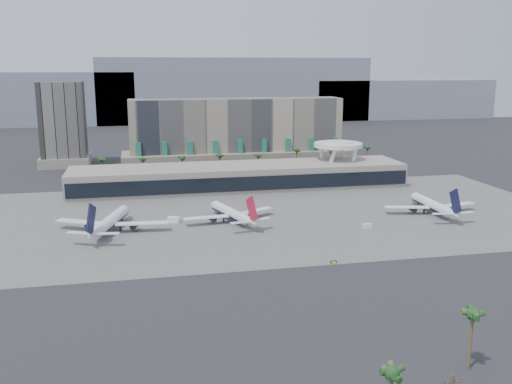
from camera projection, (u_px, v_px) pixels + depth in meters
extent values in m
plane|color=#232326|center=(300.00, 256.00, 188.17)|extent=(900.00, 900.00, 0.00)
cube|color=#5B5B59|center=(263.00, 215.00, 240.68)|extent=(260.00, 130.00, 0.06)
cube|color=gray|center=(8.00, 99.00, 594.53)|extent=(260.00, 60.00, 55.00)
cube|color=gray|center=(234.00, 90.00, 641.54)|extent=(300.00, 60.00, 70.00)
cube|color=gray|center=(398.00, 99.00, 684.78)|extent=(220.00, 60.00, 45.00)
cube|color=tan|center=(236.00, 133.00, 352.75)|extent=(130.00, 22.00, 42.00)
cube|color=tan|center=(237.00, 159.00, 354.31)|extent=(140.00, 30.00, 10.00)
cube|color=#237861|center=(139.00, 158.00, 331.73)|extent=(3.00, 2.00, 18.00)
cube|color=#237861|center=(165.00, 157.00, 334.77)|extent=(3.00, 2.00, 18.00)
cube|color=#237861|center=(190.00, 156.00, 337.81)|extent=(3.00, 2.00, 18.00)
cube|color=#237861|center=(215.00, 156.00, 340.85)|extent=(3.00, 2.00, 18.00)
cube|color=#237861|center=(240.00, 155.00, 343.89)|extent=(3.00, 2.00, 18.00)
cube|color=#237861|center=(264.00, 154.00, 346.93)|extent=(3.00, 2.00, 18.00)
cube|color=#237861|center=(288.00, 153.00, 349.97)|extent=(3.00, 2.00, 18.00)
cube|color=#237861|center=(311.00, 152.00, 353.01)|extent=(3.00, 2.00, 18.00)
cube|color=#237861|center=(334.00, 152.00, 356.05)|extent=(3.00, 2.00, 18.00)
cube|color=black|center=(63.00, 124.00, 354.25)|extent=(26.00, 26.00, 52.00)
cube|color=#ACA397|center=(66.00, 161.00, 359.24)|extent=(30.00, 30.00, 6.00)
cube|color=#ACA397|center=(240.00, 177.00, 291.91)|extent=(170.00, 32.00, 12.00)
cube|color=black|center=(246.00, 184.00, 276.54)|extent=(168.00, 0.60, 7.00)
cube|color=black|center=(239.00, 163.00, 290.33)|extent=(170.00, 12.00, 2.50)
cylinder|color=white|center=(345.00, 159.00, 315.06)|extent=(6.98, 6.99, 21.89)
cylinder|color=white|center=(323.00, 160.00, 312.48)|extent=(6.98, 6.99, 21.89)
cylinder|color=white|center=(330.00, 164.00, 300.33)|extent=(6.98, 6.99, 21.89)
cylinder|color=white|center=(353.00, 163.00, 302.91)|extent=(6.98, 6.99, 21.89)
cylinder|color=white|center=(338.00, 145.00, 305.74)|extent=(26.00, 26.00, 2.20)
cylinder|color=white|center=(338.00, 142.00, 305.46)|extent=(16.00, 16.00, 1.20)
cylinder|color=brown|center=(102.00, 170.00, 311.14)|extent=(0.70, 0.70, 12.00)
sphere|color=#214D1E|center=(102.00, 159.00, 309.90)|extent=(2.80, 2.80, 2.80)
cylinder|color=brown|center=(143.00, 168.00, 315.60)|extent=(0.70, 0.70, 12.00)
sphere|color=#214D1E|center=(143.00, 158.00, 314.36)|extent=(2.80, 2.80, 2.80)
cylinder|color=brown|center=(183.00, 167.00, 320.06)|extent=(0.70, 0.70, 12.00)
sphere|color=#214D1E|center=(183.00, 157.00, 318.82)|extent=(2.80, 2.80, 2.80)
cylinder|color=brown|center=(220.00, 165.00, 324.31)|extent=(0.70, 0.70, 12.00)
sphere|color=#214D1E|center=(220.00, 156.00, 323.08)|extent=(2.80, 2.80, 2.80)
cylinder|color=brown|center=(259.00, 164.00, 328.97)|extent=(0.70, 0.70, 12.00)
sphere|color=#214D1E|center=(259.00, 154.00, 327.74)|extent=(2.80, 2.80, 2.80)
cylinder|color=brown|center=(296.00, 163.00, 333.43)|extent=(0.70, 0.70, 12.00)
sphere|color=#214D1E|center=(296.00, 153.00, 332.20)|extent=(2.80, 2.80, 2.80)
cylinder|color=brown|center=(332.00, 161.00, 337.89)|extent=(0.70, 0.70, 12.00)
sphere|color=#214D1E|center=(332.00, 152.00, 336.65)|extent=(2.80, 2.80, 2.80)
cylinder|color=brown|center=(368.00, 160.00, 342.55)|extent=(0.70, 0.70, 12.00)
sphere|color=#214D1E|center=(368.00, 151.00, 341.32)|extent=(2.80, 2.80, 2.80)
cube|color=#4C3826|center=(452.00, 383.00, 93.79)|extent=(3.20, 0.22, 0.22)
cylinder|color=black|center=(445.00, 382.00, 93.45)|extent=(0.12, 0.12, 0.30)
cylinder|color=black|center=(460.00, 380.00, 94.02)|extent=(0.12, 0.12, 0.30)
cylinder|color=white|center=(112.00, 220.00, 217.55)|extent=(12.77, 29.83, 4.37)
cylinder|color=#101336|center=(112.00, 221.00, 217.58)|extent=(12.51, 29.23, 4.29)
cone|color=white|center=(126.00, 209.00, 234.18)|extent=(5.60, 5.97, 4.37)
cone|color=white|center=(94.00, 234.00, 198.71)|extent=(7.02, 10.68, 4.37)
cube|color=white|center=(80.00, 222.00, 217.59)|extent=(19.36, 13.29, 0.38)
cube|color=white|center=(142.00, 223.00, 215.66)|extent=(19.97, 5.98, 0.38)
cylinder|color=black|center=(89.00, 224.00, 218.10)|extent=(3.56, 4.88, 2.41)
cylinder|color=black|center=(134.00, 225.00, 216.69)|extent=(3.56, 4.88, 2.41)
cube|color=#101336|center=(91.00, 219.00, 195.88)|extent=(3.38, 9.67, 11.51)
cube|color=white|center=(79.00, 233.00, 197.93)|extent=(8.95, 5.84, 0.27)
cube|color=white|center=(106.00, 234.00, 197.13)|extent=(9.01, 3.70, 0.27)
cylinder|color=black|center=(122.00, 220.00, 229.53)|extent=(0.55, 0.55, 1.75)
cylinder|color=black|center=(103.00, 228.00, 217.43)|extent=(0.77, 0.77, 1.75)
cylinder|color=black|center=(120.00, 229.00, 216.87)|extent=(0.77, 0.77, 1.75)
cylinder|color=white|center=(230.00, 212.00, 230.90)|extent=(11.65, 26.89, 3.95)
cylinder|color=#101336|center=(230.00, 212.00, 230.93)|extent=(11.42, 26.35, 3.87)
cone|color=white|center=(213.00, 204.00, 244.07)|extent=(5.07, 5.40, 3.95)
cone|color=white|center=(250.00, 221.00, 215.98)|extent=(6.37, 9.64, 3.95)
cube|color=white|center=(206.00, 217.00, 225.05)|extent=(18.03, 5.49, 0.35)
cube|color=white|center=(254.00, 211.00, 235.32)|extent=(17.44, 12.07, 0.35)
cylinder|color=black|center=(212.00, 219.00, 227.08)|extent=(3.23, 4.41, 2.17)
cylinder|color=black|center=(247.00, 214.00, 234.56)|extent=(3.23, 4.41, 2.17)
cube|color=#AF1431|center=(252.00, 209.00, 213.60)|extent=(3.10, 8.71, 10.39)
cube|color=white|center=(241.00, 222.00, 212.93)|extent=(8.13, 3.38, 0.25)
cube|color=white|center=(261.00, 219.00, 217.13)|extent=(8.07, 5.31, 0.25)
cylinder|color=black|center=(219.00, 213.00, 240.46)|extent=(0.49, 0.49, 1.58)
cylinder|color=black|center=(224.00, 220.00, 229.16)|extent=(0.69, 0.69, 1.58)
cylinder|color=black|center=(238.00, 218.00, 232.15)|extent=(0.69, 0.69, 1.58)
cylinder|color=white|center=(430.00, 204.00, 243.91)|extent=(4.60, 28.08, 4.11)
cylinder|color=#101336|center=(430.00, 204.00, 243.95)|extent=(4.51, 27.52, 4.02)
cone|color=white|center=(413.00, 196.00, 259.30)|extent=(4.19, 4.69, 4.11)
cone|color=white|center=(452.00, 214.00, 226.49)|extent=(4.27, 9.31, 4.11)
cube|color=white|center=(407.00, 207.00, 240.97)|extent=(18.93, 8.16, 0.36)
cube|color=white|center=(456.00, 205.00, 245.16)|extent=(18.92, 7.55, 0.36)
cylinder|color=black|center=(413.00, 209.00, 242.25)|extent=(2.33, 4.15, 2.26)
cylinder|color=black|center=(448.00, 207.00, 245.30)|extent=(2.33, 4.15, 2.26)
cube|color=#101336|center=(455.00, 202.00, 223.86)|extent=(0.68, 9.33, 10.81)
cube|color=white|center=(443.00, 214.00, 224.54)|extent=(8.47, 3.52, 0.26)
cube|color=white|center=(464.00, 213.00, 226.25)|extent=(8.43, 3.24, 0.26)
cylinder|color=black|center=(418.00, 205.00, 255.01)|extent=(0.51, 0.51, 1.64)
cylinder|color=black|center=(424.00, 211.00, 242.94)|extent=(0.72, 0.72, 1.64)
cylinder|color=black|center=(438.00, 211.00, 244.16)|extent=(0.72, 0.72, 1.64)
cube|color=white|center=(174.00, 220.00, 228.52)|extent=(5.27, 4.00, 2.32)
cube|color=silver|center=(367.00, 226.00, 220.58)|extent=(3.59, 2.19, 1.79)
cube|color=black|center=(333.00, 262.00, 181.28)|extent=(2.12, 0.65, 0.96)
cube|color=yellow|center=(334.00, 262.00, 181.11)|extent=(1.52, 0.31, 0.57)
cylinder|color=black|center=(331.00, 263.00, 181.16)|extent=(0.11, 0.11, 0.57)
cylinder|color=black|center=(336.00, 263.00, 181.47)|extent=(0.11, 0.11, 0.57)
sphere|color=#214D1E|center=(392.00, 373.00, 100.66)|extent=(2.80, 2.80, 2.80)
cylinder|color=brown|center=(470.00, 341.00, 117.03)|extent=(0.70, 0.70, 12.56)
sphere|color=#214D1E|center=(473.00, 314.00, 115.73)|extent=(2.80, 2.80, 2.80)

